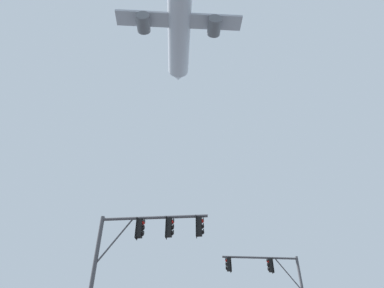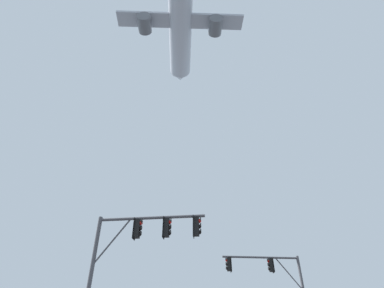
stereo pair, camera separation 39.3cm
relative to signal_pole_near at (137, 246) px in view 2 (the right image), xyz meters
The scene contains 3 objects.
signal_pole_near is the anchor object (origin of this frame).
signal_pole_far 11.99m from the signal_pole_near, 47.64° to the left, with size 5.67×1.04×6.69m.
airplane 48.90m from the signal_pole_near, 91.69° to the left, with size 22.58×29.23×7.96m.
Camera 2 is at (-0.70, -6.72, 1.17)m, focal length 28.43 mm.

